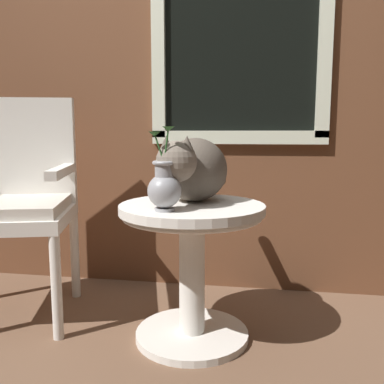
{
  "coord_description": "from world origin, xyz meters",
  "views": [
    {
      "loc": [
        0.48,
        -1.43,
        0.86
      ],
      "look_at": [
        0.21,
        0.2,
        0.62
      ],
      "focal_mm": 38.95,
      "sensor_mm": 36.0,
      "label": 1
    }
  ],
  "objects_px": {
    "wicker_side_table": "(192,249)",
    "pewter_vase_with_ivy": "(164,186)",
    "wicker_chair": "(14,194)",
    "cat": "(193,169)"
  },
  "relations": [
    {
      "from": "wicker_side_table",
      "to": "pewter_vase_with_ivy",
      "type": "relative_size",
      "value": 1.91
    },
    {
      "from": "wicker_side_table",
      "to": "pewter_vase_with_ivy",
      "type": "height_order",
      "value": "pewter_vase_with_ivy"
    },
    {
      "from": "pewter_vase_with_ivy",
      "to": "wicker_chair",
      "type": "bearing_deg",
      "value": 159.82
    },
    {
      "from": "wicker_side_table",
      "to": "cat",
      "type": "distance_m",
      "value": 0.33
    },
    {
      "from": "wicker_side_table",
      "to": "cat",
      "type": "height_order",
      "value": "cat"
    },
    {
      "from": "wicker_chair",
      "to": "cat",
      "type": "height_order",
      "value": "wicker_chair"
    },
    {
      "from": "wicker_chair",
      "to": "pewter_vase_with_ivy",
      "type": "bearing_deg",
      "value": -20.18
    },
    {
      "from": "pewter_vase_with_ivy",
      "to": "cat",
      "type": "bearing_deg",
      "value": 71.84
    },
    {
      "from": "cat",
      "to": "wicker_chair",
      "type": "bearing_deg",
      "value": 175.24
    },
    {
      "from": "wicker_side_table",
      "to": "wicker_chair",
      "type": "distance_m",
      "value": 0.9
    }
  ]
}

